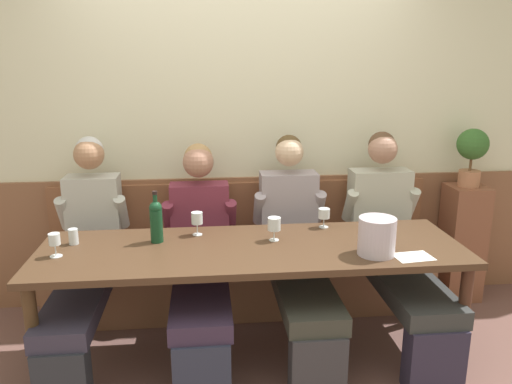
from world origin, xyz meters
TOP-DOWN VIEW (x-y plane):
  - ground_plane at (0.00, 0.00)m, footprint 6.80×6.80m
  - room_wall_back at (0.00, 1.09)m, footprint 6.80×0.08m
  - wood_wainscot_panel at (0.00, 1.04)m, footprint 6.80×0.03m
  - wall_bench at (0.00, 0.83)m, footprint 2.81×0.42m
  - dining_table at (0.00, 0.16)m, footprint 2.51×0.79m
  - person_center_right_seat at (-1.04, 0.49)m, footprint 0.47×1.22m
  - person_center_left_seat at (-0.31, 0.46)m, footprint 0.51×1.23m
  - person_left_seat at (0.33, 0.48)m, footprint 0.51×1.22m
  - person_right_seat at (1.00, 0.48)m, footprint 0.53×1.22m
  - ice_bucket at (0.69, -0.04)m, footprint 0.21×0.21m
  - wine_bottle_clear_water at (-0.56, 0.30)m, footprint 0.08×0.08m
  - wine_glass_mid_right at (-0.32, 0.40)m, footprint 0.07×0.07m
  - wine_glass_mid_left at (0.50, 0.46)m, footprint 0.07×0.07m
  - wine_glass_center_rear at (-1.11, 0.12)m, footprint 0.07×0.07m
  - wine_glass_center_front at (0.14, 0.25)m, footprint 0.08×0.08m
  - water_tumbler_left at (-1.06, 0.31)m, footprint 0.06×0.06m
  - tasting_sheet_left_guest at (0.88, -0.10)m, footprint 0.23×0.17m
  - corner_pedestal at (1.70, 0.86)m, footprint 0.28×0.28m
  - potted_plant at (1.70, 0.86)m, footprint 0.23×0.23m

SIDE VIEW (x-z plane):
  - ground_plane at x=0.00m, z-range -0.02..0.00m
  - wall_bench at x=0.00m, z-range -0.19..0.75m
  - corner_pedestal at x=1.70m, z-range 0.00..0.90m
  - wood_wainscot_panel at x=0.00m, z-range 0.00..0.97m
  - person_center_left_seat at x=-0.31m, z-range -0.02..1.25m
  - person_left_seat at x=0.33m, z-range -0.03..1.29m
  - person_right_seat at x=1.00m, z-range -0.03..1.30m
  - person_center_right_seat at x=-1.04m, z-range -0.01..1.31m
  - dining_table at x=0.00m, z-range 0.30..1.06m
  - tasting_sheet_left_guest at x=0.88m, z-range 0.75..0.76m
  - water_tumbler_left at x=-1.06m, z-range 0.75..0.85m
  - wine_glass_mid_left at x=0.50m, z-range 0.78..0.91m
  - wine_glass_center_rear at x=-1.11m, z-range 0.78..0.92m
  - wine_glass_center_front at x=0.14m, z-range 0.78..0.93m
  - wine_glass_mid_right at x=-0.32m, z-range 0.78..0.93m
  - ice_bucket at x=0.69m, z-range 0.75..0.97m
  - wine_bottle_clear_water at x=-0.56m, z-range 0.73..1.05m
  - potted_plant at x=1.70m, z-range 0.95..1.39m
  - room_wall_back at x=0.00m, z-range 0.00..2.80m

